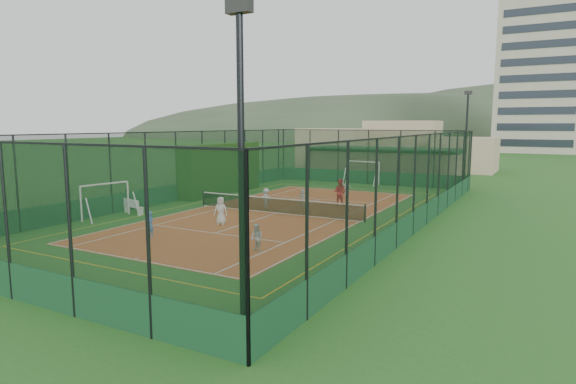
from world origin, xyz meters
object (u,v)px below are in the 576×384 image
Objects in this scene: child_near_left at (221,211)px; child_near_mid at (150,224)px; child_far_back at (303,198)px; floodlight_ne at (466,141)px; clubhouse at (384,163)px; child_near_right at (257,238)px; floodlight_se at (242,186)px; white_bench at (134,206)px; futsal_goal_near at (106,201)px; apartment_tower at (539,75)px; child_far_left at (266,198)px; child_far_right at (346,188)px; coach at (340,192)px; futsal_goal_far at (363,173)px.

child_near_left is 1.20× the size of child_near_mid.
floodlight_ne is at bearing -104.74° from child_far_back.
clubhouse is 30.70m from child_near_right.
floodlight_se is 4.83× the size of white_bench.
floodlight_ne is at bearing -32.12° from clubhouse.
white_bench is (-7.80, -26.40, -1.09)m from clubhouse.
clubhouse reaches higher than futsal_goal_near.
child_near_mid reaches higher than child_near_right.
clubhouse is 62.64m from apartment_tower.
white_bench is 12.31m from child_near_right.
futsal_goal_near is 2.47× the size of child_near_mid.
child_far_left is 1.15× the size of child_far_back.
floodlight_ne is at bearing -92.98° from apartment_tower.
floodlight_se is 26.77m from child_far_right.
child_far_left is (-10.11, 17.80, -3.45)m from floodlight_se.
floodlight_ne is 4.83× the size of white_bench.
clubhouse is 12.28× the size of child_far_right.
child_far_right is at bearing 68.80° from white_bench.
child_near_left reaches higher than child_near_right.
child_near_mid is at bearing 88.74° from child_far_left.
futsal_goal_near is at bearing 166.68° from child_near_mid.
child_far_right is at bearing -85.10° from clubhouse.
child_far_left is at bearing -123.28° from floodlight_ne.
child_near_right is at bearing 102.83° from coach.
clubhouse is at bearing 94.51° from child_near_mid.
floodlight_se is at bearing -70.52° from child_near_left.
clubhouse is 11.38× the size of child_far_left.
child_near_left is 6.31m from child_near_right.
apartment_tower reaches higher than coach.
floodlight_ne is 10.47m from clubhouse.
white_bench is at bearing 151.58° from child_near_mid.
clubhouse reaches higher than child_far_left.
futsal_goal_near is 12.25m from child_near_right.
child_far_right is 4.50m from coach.
clubhouse reaches higher than child_near_mid.
child_near_mid reaches higher than child_far_back.
child_near_mid is (5.49, -4.17, 0.17)m from white_bench.
floodlight_ne is 0.28× the size of apartment_tower.
child_near_left is at bearing 97.38° from child_far_back.
floodlight_ne is 6.44× the size of child_near_mid.
floodlight_ne reaches higher than child_far_right.
coach is (-9.64, -77.45, -14.08)m from apartment_tower.
apartment_tower reaches higher than child_near_right.
child_near_right is 0.68× the size of coach.
child_far_back reaches higher than white_bench.
child_far_back is at bearing 75.87° from child_far_right.
coach is (4.67, 13.12, 0.27)m from child_near_mid.
futsal_goal_far is at bearing 104.99° from floodlight_se.
child_far_right is (8.93, 13.26, 0.15)m from white_bench.
futsal_goal_near is 0.98× the size of futsal_goal_far.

